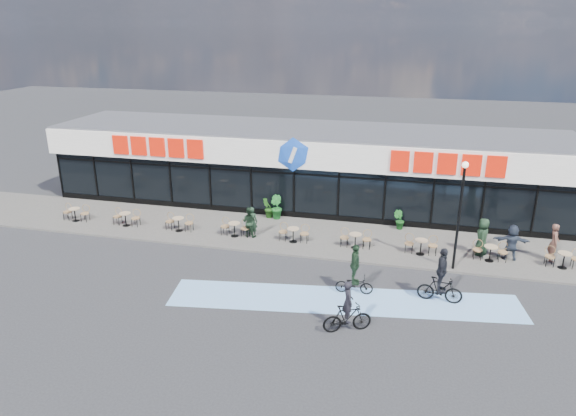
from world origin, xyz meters
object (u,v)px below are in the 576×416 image
at_px(cyclist_a, 355,274).
at_px(potted_plant_mid, 276,207).
at_px(patron_left, 252,222).
at_px(pedestrian_a, 482,237).
at_px(bistro_set_0, 76,213).
at_px(pedestrian_c, 512,242).
at_px(potted_plant_right, 399,220).
at_px(lamp_post, 460,207).
at_px(cyclist_b, 441,280).
at_px(pedestrian_b, 554,242).
at_px(potted_plant_left, 268,208).
at_px(patron_right, 249,222).

bearing_deg(cyclist_a, potted_plant_mid, 125.56).
distance_m(patron_left, pedestrian_a, 11.25).
distance_m(bistro_set_0, pedestrian_c, 22.72).
xyz_separation_m(potted_plant_right, cyclist_a, (-1.53, -7.36, 0.26)).
height_order(lamp_post, patron_left, lamp_post).
height_order(lamp_post, bistro_set_0, lamp_post).
distance_m(potted_plant_right, patron_left, 7.84).
bearing_deg(potted_plant_right, cyclist_b, -75.63).
height_order(pedestrian_b, cyclist_b, cyclist_b).
relative_size(potted_plant_right, pedestrian_b, 0.57).
height_order(bistro_set_0, potted_plant_left, potted_plant_left).
bearing_deg(pedestrian_b, cyclist_a, 128.57).
xyz_separation_m(patron_left, cyclist_a, (5.80, -4.58, -0.02)).
bearing_deg(pedestrian_b, potted_plant_mid, 88.57).
distance_m(potted_plant_left, cyclist_a, 9.30).
relative_size(potted_plant_right, pedestrian_a, 0.56).
xyz_separation_m(bistro_set_0, patron_left, (10.22, 0.17, 0.34)).
height_order(potted_plant_right, patron_right, patron_right).
relative_size(patron_left, pedestrian_a, 0.87).
distance_m(pedestrian_a, cyclist_a, 7.37).
relative_size(lamp_post, potted_plant_mid, 3.74).
bearing_deg(pedestrian_a, patron_left, -82.69).
bearing_deg(lamp_post, pedestrian_b, 23.43).
bearing_deg(potted_plant_mid, pedestrian_b, -9.48).
xyz_separation_m(bistro_set_0, cyclist_a, (16.02, -4.41, 0.32)).
bearing_deg(potted_plant_left, pedestrian_c, -11.88).
distance_m(pedestrian_a, pedestrian_b, 3.13).
bearing_deg(bistro_set_0, patron_right, 0.58).
distance_m(lamp_post, patron_right, 10.34).
height_order(patron_left, patron_right, patron_left).
bearing_deg(patron_right, potted_plant_left, -86.25).
xyz_separation_m(lamp_post, patron_left, (-9.89, 1.47, -2.16)).
distance_m(bistro_set_0, pedestrian_a, 21.47).
xyz_separation_m(potted_plant_left, potted_plant_right, (7.25, 0.02, -0.06)).
relative_size(lamp_post, bistro_set_0, 3.22).
xyz_separation_m(lamp_post, pedestrian_c, (2.61, 1.61, -2.09)).
bearing_deg(patron_left, lamp_post, 169.68).
relative_size(patron_right, pedestrian_a, 0.87).
height_order(pedestrian_c, cyclist_a, cyclist_a).
relative_size(bistro_set_0, potted_plant_left, 1.34).
height_order(potted_plant_right, patron_left, patron_left).
bearing_deg(potted_plant_left, potted_plant_mid, 3.10).
relative_size(lamp_post, patron_right, 3.12).
height_order(potted_plant_left, pedestrian_a, pedestrian_a).
bearing_deg(lamp_post, cyclist_a, -142.73).
height_order(bistro_set_0, patron_right, patron_right).
height_order(potted_plant_left, patron_left, patron_left).
bearing_deg(potted_plant_mid, potted_plant_right, -0.04).
xyz_separation_m(bistro_set_0, pedestrian_a, (21.46, 0.56, 0.45)).
relative_size(pedestrian_a, pedestrian_c, 1.06).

